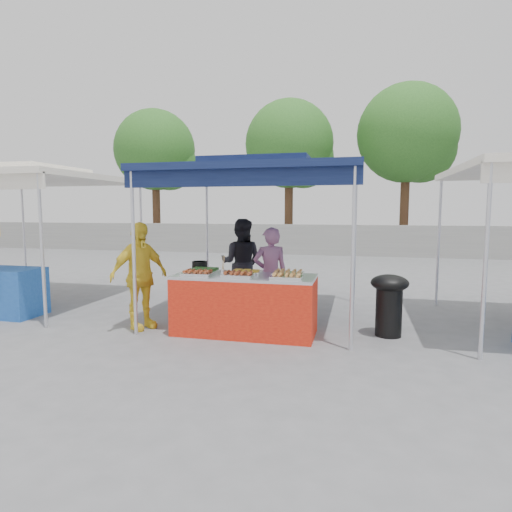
% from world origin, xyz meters
% --- Properties ---
extents(ground_plane, '(80.00, 80.00, 0.00)m').
position_xyz_m(ground_plane, '(0.00, 0.00, 0.00)').
color(ground_plane, slate).
extents(back_wall, '(40.00, 0.25, 1.20)m').
position_xyz_m(back_wall, '(0.00, 11.00, 0.60)').
color(back_wall, gray).
rests_on(back_wall, ground_plane).
extents(main_canopy, '(3.20, 3.20, 2.57)m').
position_xyz_m(main_canopy, '(0.00, 0.97, 2.37)').
color(main_canopy, silver).
rests_on(main_canopy, ground_plane).
extents(neighbor_stall_left, '(3.20, 3.20, 2.57)m').
position_xyz_m(neighbor_stall_left, '(-4.50, 0.57, 1.60)').
color(neighbor_stall_left, silver).
rests_on(neighbor_stall_left, ground_plane).
extents(tree_0, '(3.76, 3.75, 6.44)m').
position_xyz_m(tree_0, '(-7.67, 12.95, 4.41)').
color(tree_0, '#4A2F1C').
rests_on(tree_0, ground_plane).
extents(tree_1, '(3.78, 3.76, 6.47)m').
position_xyz_m(tree_1, '(-1.27, 12.71, 4.42)').
color(tree_1, '#4A2F1C').
rests_on(tree_1, ground_plane).
extents(tree_2, '(4.01, 4.01, 6.90)m').
position_xyz_m(tree_2, '(3.55, 13.00, 4.72)').
color(tree_2, '#4A2F1C').
rests_on(tree_2, ground_plane).
extents(vendor_table, '(2.00, 0.80, 0.85)m').
position_xyz_m(vendor_table, '(0.00, -0.10, 0.43)').
color(vendor_table, red).
rests_on(vendor_table, ground_plane).
extents(food_tray_fl, '(0.42, 0.30, 0.07)m').
position_xyz_m(food_tray_fl, '(-0.61, -0.34, 0.88)').
color(food_tray_fl, white).
rests_on(food_tray_fl, vendor_table).
extents(food_tray_fm, '(0.42, 0.30, 0.07)m').
position_xyz_m(food_tray_fm, '(-0.03, -0.34, 0.88)').
color(food_tray_fm, white).
rests_on(food_tray_fm, vendor_table).
extents(food_tray_fr, '(0.42, 0.30, 0.07)m').
position_xyz_m(food_tray_fr, '(0.64, -0.34, 0.88)').
color(food_tray_fr, white).
rests_on(food_tray_fr, vendor_table).
extents(food_tray_bl, '(0.42, 0.30, 0.07)m').
position_xyz_m(food_tray_bl, '(-0.63, -0.03, 0.88)').
color(food_tray_bl, white).
rests_on(food_tray_bl, vendor_table).
extents(food_tray_bm, '(0.42, 0.30, 0.07)m').
position_xyz_m(food_tray_bm, '(0.01, -0.02, 0.88)').
color(food_tray_bm, white).
rests_on(food_tray_bm, vendor_table).
extents(food_tray_br, '(0.42, 0.30, 0.07)m').
position_xyz_m(food_tray_br, '(0.61, -0.04, 0.88)').
color(food_tray_br, white).
rests_on(food_tray_br, vendor_table).
extents(cooking_pot, '(0.23, 0.23, 0.14)m').
position_xyz_m(cooking_pot, '(-0.80, 0.24, 0.92)').
color(cooking_pot, black).
rests_on(cooking_pot, vendor_table).
extents(skewer_cup, '(0.08, 0.08, 0.10)m').
position_xyz_m(skewer_cup, '(-0.26, -0.28, 0.90)').
color(skewer_cup, silver).
rests_on(skewer_cup, vendor_table).
extents(wok_burner, '(0.52, 0.52, 0.88)m').
position_xyz_m(wok_burner, '(2.00, 0.27, 0.52)').
color(wok_burner, black).
rests_on(wok_burner, ground_plane).
extents(crate_left, '(0.45, 0.31, 0.27)m').
position_xyz_m(crate_left, '(-0.31, 0.57, 0.13)').
color(crate_left, '#173CBB').
rests_on(crate_left, ground_plane).
extents(crate_right, '(0.49, 0.34, 0.29)m').
position_xyz_m(crate_right, '(0.15, 0.52, 0.15)').
color(crate_right, '#173CBB').
rests_on(crate_right, ground_plane).
extents(crate_stacked, '(0.48, 0.34, 0.29)m').
position_xyz_m(crate_stacked, '(0.15, 0.52, 0.44)').
color(crate_stacked, '#173CBB').
rests_on(crate_stacked, crate_right).
extents(vendor_woman, '(0.64, 0.53, 1.50)m').
position_xyz_m(vendor_woman, '(0.21, 0.70, 0.75)').
color(vendor_woman, '#9E6491').
rests_on(vendor_woman, ground_plane).
extents(helper_man, '(0.80, 0.63, 1.61)m').
position_xyz_m(helper_man, '(-0.51, 1.58, 0.81)').
color(helper_man, '#222228').
rests_on(helper_man, ground_plane).
extents(customer_person, '(0.80, 1.01, 1.60)m').
position_xyz_m(customer_person, '(-1.59, -0.20, 0.80)').
color(customer_person, yellow).
rests_on(customer_person, ground_plane).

